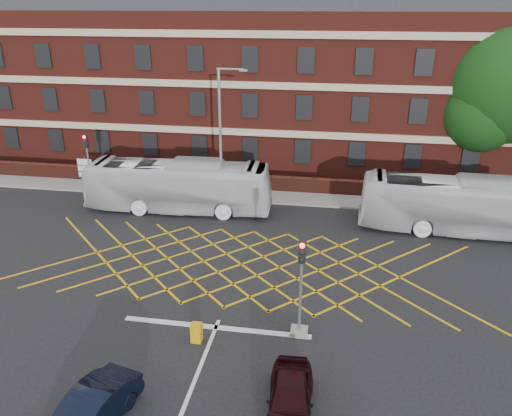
% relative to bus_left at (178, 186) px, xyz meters
% --- Properties ---
extents(ground, '(120.00, 120.00, 0.00)m').
position_rel_bus_left_xyz_m(ground, '(5.38, -8.55, -1.66)').
color(ground, black).
rests_on(ground, ground).
extents(victorian_building, '(51.00, 12.17, 20.40)m').
position_rel_bus_left_xyz_m(victorian_building, '(5.63, 13.44, 6.18)').
color(victorian_building, '#561D16').
rests_on(victorian_building, ground).
extents(boundary_wall, '(56.00, 0.50, 1.10)m').
position_rel_bus_left_xyz_m(boundary_wall, '(5.38, 4.45, -1.11)').
color(boundary_wall, '#471B12').
rests_on(boundary_wall, ground).
extents(far_pavement, '(60.00, 3.00, 0.12)m').
position_rel_bus_left_xyz_m(far_pavement, '(5.38, 3.45, -1.60)').
color(far_pavement, slate).
rests_on(far_pavement, ground).
extents(box_junction_hatching, '(8.22, 8.22, 0.02)m').
position_rel_bus_left_xyz_m(box_junction_hatching, '(5.38, -6.55, -1.65)').
color(box_junction_hatching, '#CC990C').
rests_on(box_junction_hatching, ground).
extents(stop_line, '(8.00, 0.30, 0.02)m').
position_rel_bus_left_xyz_m(stop_line, '(5.38, -12.05, -1.65)').
color(stop_line, silver).
rests_on(stop_line, ground).
extents(bus_left, '(12.00, 3.28, 3.31)m').
position_rel_bus_left_xyz_m(bus_left, '(0.00, 0.00, 0.00)').
color(bus_left, silver).
rests_on(bus_left, ground).
extents(bus_right, '(11.99, 3.30, 3.31)m').
position_rel_bus_left_xyz_m(bus_right, '(17.42, -0.49, -0.00)').
color(bus_right, silver).
rests_on(bus_right, ground).
extents(car_navy, '(2.33, 4.21, 1.32)m').
position_rel_bus_left_xyz_m(car_navy, '(2.70, -17.92, -1.00)').
color(car_navy, black).
rests_on(car_navy, ground).
extents(car_maroon, '(1.69, 3.78, 1.26)m').
position_rel_bus_left_xyz_m(car_maroon, '(8.92, -16.21, -1.03)').
color(car_maroon, black).
rests_on(car_maroon, ground).
extents(deciduous_tree, '(8.65, 8.65, 11.60)m').
position_rel_bus_left_xyz_m(deciduous_tree, '(21.21, 9.14, 5.03)').
color(deciduous_tree, black).
rests_on(deciduous_tree, ground).
extents(traffic_light_near, '(0.70, 0.70, 4.27)m').
position_rel_bus_left_xyz_m(traffic_light_near, '(8.85, -11.89, 0.11)').
color(traffic_light_near, slate).
rests_on(traffic_light_near, ground).
extents(traffic_light_far, '(0.70, 0.70, 4.27)m').
position_rel_bus_left_xyz_m(traffic_light_far, '(-7.06, 1.89, 0.11)').
color(traffic_light_far, slate).
rests_on(traffic_light_far, ground).
extents(street_lamp, '(2.25, 1.00, 8.98)m').
position_rel_bus_left_xyz_m(street_lamp, '(2.74, 0.80, 1.44)').
color(street_lamp, slate).
rests_on(street_lamp, ground).
extents(direction_signs, '(1.10, 0.16, 2.20)m').
position_rel_bus_left_xyz_m(direction_signs, '(-8.01, 3.05, -0.28)').
color(direction_signs, gray).
rests_on(direction_signs, ground).
extents(utility_cabinet, '(0.41, 0.40, 0.80)m').
position_rel_bus_left_xyz_m(utility_cabinet, '(4.84, -13.05, -1.26)').
color(utility_cabinet, orange).
rests_on(utility_cabinet, ground).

